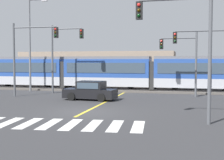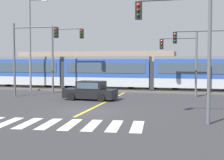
{
  "view_description": "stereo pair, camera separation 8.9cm",
  "coord_description": "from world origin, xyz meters",
  "px_view_note": "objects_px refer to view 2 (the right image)",
  "views": [
    {
      "loc": [
        6.11,
        -18.05,
        3.13
      ],
      "look_at": [
        0.16,
        6.31,
        1.6
      ],
      "focal_mm": 50.0,
      "sensor_mm": 36.0,
      "label": 1
    },
    {
      "loc": [
        6.2,
        -18.03,
        3.13
      ],
      "look_at": [
        0.16,
        6.31,
        1.6
      ],
      "focal_mm": 50.0,
      "sensor_mm": 36.0,
      "label": 2
    }
  ],
  "objects_px": {
    "sedan_crossing": "(90,91)",
    "traffic_light_mid_right": "(208,51)",
    "light_rail_tram": "(108,71)",
    "traffic_light_near_right": "(185,36)",
    "traffic_light_mid_left": "(28,48)",
    "street_lamp_west": "(32,39)",
    "traffic_light_far_right": "(183,55)",
    "traffic_light_far_left": "(62,49)"
  },
  "relations": [
    {
      "from": "sedan_crossing",
      "to": "traffic_light_near_right",
      "type": "xyz_separation_m",
      "value": [
        7.48,
        -7.9,
        3.67
      ]
    },
    {
      "from": "sedan_crossing",
      "to": "traffic_light_mid_left",
      "type": "distance_m",
      "value": 6.89
    },
    {
      "from": "traffic_light_mid_right",
      "to": "traffic_light_mid_left",
      "type": "bearing_deg",
      "value": -177.6
    },
    {
      "from": "street_lamp_west",
      "to": "sedan_crossing",
      "type": "bearing_deg",
      "value": -33.47
    },
    {
      "from": "traffic_light_near_right",
      "to": "traffic_light_far_left",
      "type": "bearing_deg",
      "value": 133.93
    },
    {
      "from": "sedan_crossing",
      "to": "traffic_light_near_right",
      "type": "relative_size",
      "value": 0.65
    },
    {
      "from": "traffic_light_far_left",
      "to": "traffic_light_mid_right",
      "type": "bearing_deg",
      "value": -12.09
    },
    {
      "from": "traffic_light_far_left",
      "to": "traffic_light_mid_left",
      "type": "relative_size",
      "value": 1.02
    },
    {
      "from": "traffic_light_far_left",
      "to": "traffic_light_mid_right",
      "type": "height_order",
      "value": "traffic_light_far_left"
    },
    {
      "from": "light_rail_tram",
      "to": "traffic_light_near_right",
      "type": "xyz_separation_m",
      "value": [
        8.13,
        -16.1,
        2.32
      ]
    },
    {
      "from": "traffic_light_mid_right",
      "to": "street_lamp_west",
      "type": "distance_m",
      "value": 17.63
    },
    {
      "from": "traffic_light_near_right",
      "to": "traffic_light_far_right",
      "type": "distance_m",
      "value": 12.12
    },
    {
      "from": "light_rail_tram",
      "to": "sedan_crossing",
      "type": "distance_m",
      "value": 8.33
    },
    {
      "from": "traffic_light_mid_left",
      "to": "traffic_light_near_right",
      "type": "relative_size",
      "value": 0.96
    },
    {
      "from": "sedan_crossing",
      "to": "traffic_light_far_left",
      "type": "bearing_deg",
      "value": 134.85
    },
    {
      "from": "sedan_crossing",
      "to": "street_lamp_west",
      "type": "height_order",
      "value": "street_lamp_west"
    },
    {
      "from": "light_rail_tram",
      "to": "street_lamp_west",
      "type": "height_order",
      "value": "street_lamp_west"
    },
    {
      "from": "sedan_crossing",
      "to": "traffic_light_near_right",
      "type": "height_order",
      "value": "traffic_light_near_right"
    },
    {
      "from": "street_lamp_west",
      "to": "traffic_light_mid_right",
      "type": "bearing_deg",
      "value": -12.98
    },
    {
      "from": "sedan_crossing",
      "to": "traffic_light_mid_left",
      "type": "xyz_separation_m",
      "value": [
        -5.84,
        0.72,
        3.58
      ]
    },
    {
      "from": "light_rail_tram",
      "to": "traffic_light_far_right",
      "type": "bearing_deg",
      "value": -27.09
    },
    {
      "from": "traffic_light_far_left",
      "to": "traffic_light_near_right",
      "type": "height_order",
      "value": "traffic_light_near_right"
    },
    {
      "from": "street_lamp_west",
      "to": "light_rail_tram",
      "type": "bearing_deg",
      "value": 21.53
    },
    {
      "from": "traffic_light_mid_right",
      "to": "traffic_light_far_right",
      "type": "xyz_separation_m",
      "value": [
        -1.93,
        2.84,
        -0.24
      ]
    },
    {
      "from": "traffic_light_mid_right",
      "to": "traffic_light_far_right",
      "type": "distance_m",
      "value": 3.44
    },
    {
      "from": "traffic_light_mid_right",
      "to": "street_lamp_west",
      "type": "xyz_separation_m",
      "value": [
        -17.13,
        3.95,
        1.41
      ]
    },
    {
      "from": "traffic_light_mid_left",
      "to": "traffic_light_mid_right",
      "type": "xyz_separation_m",
      "value": [
        14.96,
        0.63,
        -0.36
      ]
    },
    {
      "from": "sedan_crossing",
      "to": "traffic_light_far_right",
      "type": "xyz_separation_m",
      "value": [
        7.2,
        4.19,
        2.98
      ]
    },
    {
      "from": "sedan_crossing",
      "to": "traffic_light_far_left",
      "type": "xyz_separation_m",
      "value": [
        -4.17,
        4.19,
        3.61
      ]
    },
    {
      "from": "traffic_light_far_right",
      "to": "street_lamp_west",
      "type": "bearing_deg",
      "value": 175.84
    },
    {
      "from": "light_rail_tram",
      "to": "traffic_light_mid_left",
      "type": "height_order",
      "value": "traffic_light_mid_left"
    },
    {
      "from": "traffic_light_mid_left",
      "to": "traffic_light_far_right",
      "type": "height_order",
      "value": "traffic_light_mid_left"
    },
    {
      "from": "traffic_light_mid_left",
      "to": "street_lamp_west",
      "type": "height_order",
      "value": "street_lamp_west"
    },
    {
      "from": "sedan_crossing",
      "to": "traffic_light_mid_right",
      "type": "relative_size",
      "value": 0.74
    },
    {
      "from": "sedan_crossing",
      "to": "light_rail_tram",
      "type": "bearing_deg",
      "value": 94.5
    },
    {
      "from": "light_rail_tram",
      "to": "traffic_light_mid_right",
      "type": "relative_size",
      "value": 4.81
    },
    {
      "from": "traffic_light_mid_left",
      "to": "traffic_light_far_right",
      "type": "xyz_separation_m",
      "value": [
        13.04,
        3.47,
        -0.61
      ]
    },
    {
      "from": "traffic_light_mid_left",
      "to": "sedan_crossing",
      "type": "bearing_deg",
      "value": -7.03
    },
    {
      "from": "light_rail_tram",
      "to": "traffic_light_far_right",
      "type": "relative_size",
      "value": 4.96
    },
    {
      "from": "traffic_light_mid_right",
      "to": "traffic_light_near_right",
      "type": "relative_size",
      "value": 0.87
    },
    {
      "from": "sedan_crossing",
      "to": "traffic_light_mid_left",
      "type": "bearing_deg",
      "value": 172.97
    },
    {
      "from": "sedan_crossing",
      "to": "traffic_light_mid_right",
      "type": "height_order",
      "value": "traffic_light_mid_right"
    }
  ]
}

